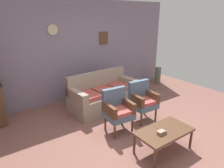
# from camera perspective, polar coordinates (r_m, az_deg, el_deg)

# --- Properties ---
(ground_plane) EXTENTS (7.68, 7.68, 0.00)m
(ground_plane) POSITION_cam_1_polar(r_m,az_deg,el_deg) (4.13, 7.24, -15.17)
(ground_plane) COLOR #84564C
(wall_back_with_decor) EXTENTS (6.40, 0.09, 2.70)m
(wall_back_with_decor) POSITION_cam_1_polar(r_m,az_deg,el_deg) (5.71, -10.27, 9.07)
(wall_back_with_decor) COLOR gray
(wall_back_with_decor) RESTS_ON ground
(floral_couch) EXTENTS (1.82, 0.94, 0.90)m
(floral_couch) POSITION_cam_1_polar(r_m,az_deg,el_deg) (5.26, -2.48, -3.14)
(floral_couch) COLOR gray
(floral_couch) RESTS_ON ground
(armchair_by_doorway) EXTENTS (0.56, 0.53, 0.90)m
(armchair_by_doorway) POSITION_cam_1_polar(r_m,az_deg,el_deg) (4.13, 1.57, -7.03)
(armchair_by_doorway) COLOR slate
(armchair_by_doorway) RESTS_ON ground
(armchair_near_couch_end) EXTENTS (0.55, 0.52, 0.90)m
(armchair_near_couch_end) POSITION_cam_1_polar(r_m,az_deg,el_deg) (4.62, 8.57, -4.30)
(armchair_near_couch_end) COLOR slate
(armchair_near_couch_end) RESTS_ON ground
(coffee_table) EXTENTS (1.00, 0.56, 0.42)m
(coffee_table) POSITION_cam_1_polar(r_m,az_deg,el_deg) (3.71, 14.41, -13.10)
(coffee_table) COLOR brown
(coffee_table) RESTS_ON ground
(book_stack_on_table) EXTENTS (0.16, 0.09, 0.06)m
(book_stack_on_table) POSITION_cam_1_polar(r_m,az_deg,el_deg) (3.57, 13.81, -13.08)
(book_stack_on_table) COLOR tan
(book_stack_on_table) RESTS_ON coffee_table
(floor_vase_by_wall) EXTENTS (0.20, 0.20, 0.57)m
(floor_vase_by_wall) POSITION_cam_1_polar(r_m,az_deg,el_deg) (7.26, 12.77, 2.36)
(floor_vase_by_wall) COLOR #59604E
(floor_vase_by_wall) RESTS_ON ground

